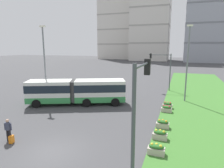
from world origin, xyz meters
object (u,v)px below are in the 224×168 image
(flower_planter_0, at_px, (156,149))
(streetlight_median, at_px, (187,61))
(streetlight_left, at_px, (45,61))
(car_white_van, at_px, (92,85))
(flower_planter_3, at_px, (167,109))
(rolling_suitcase, at_px, (11,139))
(flower_planter_2, at_px, (163,124))
(traffic_light_near_right, at_px, (139,110))
(pedestrian_crossing, at_px, (8,129))
(flower_planter_1, at_px, (160,135))
(apartment_tower_centre, at_px, (207,15))
(traffic_light_far_right, at_px, (163,65))
(apartment_tower_westcentre, at_px, (151,18))
(articulated_bus, at_px, (77,91))
(apartment_tower_west, at_px, (118,17))
(flower_planter_4, at_px, (167,105))

(flower_planter_0, height_order, streetlight_median, streetlight_median)
(streetlight_left, xyz_separation_m, streetlight_median, (17.03, 5.89, 0.04))
(car_white_van, relative_size, flower_planter_3, 4.16)
(rolling_suitcase, height_order, flower_planter_2, rolling_suitcase)
(flower_planter_2, distance_m, traffic_light_near_right, 9.36)
(pedestrian_crossing, relative_size, flower_planter_1, 1.58)
(rolling_suitcase, xyz_separation_m, apartment_tower_centre, (21.13, 92.41, 20.98))
(pedestrian_crossing, xyz_separation_m, flower_planter_1, (10.66, 4.02, -0.58))
(flower_planter_2, bearing_deg, flower_planter_1, -90.00)
(flower_planter_3, relative_size, traffic_light_far_right, 0.18)
(flower_planter_1, relative_size, flower_planter_3, 1.00)
(streetlight_left, bearing_deg, flower_planter_1, -21.87)
(rolling_suitcase, relative_size, apartment_tower_centre, 0.02)
(flower_planter_0, relative_size, streetlight_left, 0.12)
(pedestrian_crossing, height_order, flower_planter_0, pedestrian_crossing)
(flower_planter_2, bearing_deg, flower_planter_3, 90.00)
(car_white_van, distance_m, apartment_tower_westcentre, 79.75)
(traffic_light_far_right, bearing_deg, flower_planter_3, -82.15)
(flower_planter_2, height_order, streetlight_median, streetlight_median)
(flower_planter_2, bearing_deg, streetlight_left, 165.65)
(articulated_bus, height_order, car_white_van, articulated_bus)
(apartment_tower_westcentre, bearing_deg, streetlight_median, -77.91)
(car_white_van, height_order, traffic_light_near_right, traffic_light_near_right)
(car_white_van, height_order, rolling_suitcase, car_white_van)
(apartment_tower_westcentre, bearing_deg, car_white_van, -88.14)
(articulated_bus, bearing_deg, streetlight_median, 24.82)
(apartment_tower_westcentre, bearing_deg, apartment_tower_centre, -7.55)
(apartment_tower_west, distance_m, apartment_tower_westcentre, 23.97)
(flower_planter_3, bearing_deg, traffic_light_near_right, -91.77)
(pedestrian_crossing, relative_size, apartment_tower_centre, 0.04)
(rolling_suitcase, distance_m, flower_planter_4, 15.96)
(flower_planter_3, xyz_separation_m, traffic_light_far_right, (-1.53, 11.13, 3.65))
(traffic_light_far_right, bearing_deg, apartment_tower_centre, 79.97)
(traffic_light_near_right, bearing_deg, apartment_tower_west, 108.54)
(flower_planter_0, bearing_deg, streetlight_left, 151.18)
(flower_planter_2, height_order, streetlight_left, streetlight_left)
(pedestrian_crossing, distance_m, apartment_tower_west, 111.55)
(flower_planter_2, xyz_separation_m, traffic_light_near_right, (-0.40, -8.50, 3.89))
(apartment_tower_centre, bearing_deg, rolling_suitcase, -102.88)
(flower_planter_2, relative_size, flower_planter_4, 1.00)
(traffic_light_far_right, bearing_deg, streetlight_median, -59.29)
(flower_planter_0, xyz_separation_m, apartment_tower_centre, (10.92, 90.44, 20.87))
(pedestrian_crossing, bearing_deg, articulated_bus, 90.09)
(flower_planter_3, relative_size, traffic_light_near_right, 0.17)
(rolling_suitcase, xyz_separation_m, flower_planter_4, (10.21, 12.26, 0.11))
(car_white_van, relative_size, pedestrian_crossing, 2.63)
(flower_planter_3, xyz_separation_m, apartment_tower_westcentre, (-15.16, 85.02, 21.26))
(flower_planter_4, bearing_deg, car_white_van, 152.18)
(flower_planter_0, height_order, traffic_light_far_right, traffic_light_far_right)
(flower_planter_2, bearing_deg, articulated_bus, 159.70)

